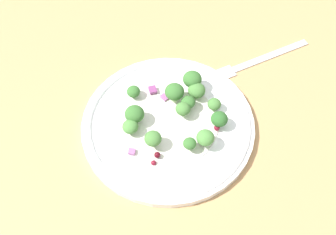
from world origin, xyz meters
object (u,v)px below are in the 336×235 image
at_px(broccoli_floret_1, 153,139).
at_px(fork, 256,61).
at_px(plate, 168,124).
at_px(broccoli_floret_0, 219,119).
at_px(broccoli_floret_2, 214,104).

distance_m(broccoli_floret_1, fork, 0.25).
distance_m(plate, fork, 0.20).
distance_m(plate, broccoli_floret_0, 0.08).
relative_size(broccoli_floret_1, broccoli_floret_2, 1.20).
distance_m(broccoli_floret_0, broccoli_floret_1, 0.10).
bearing_deg(broccoli_floret_1, broccoli_floret_0, 141.46).
height_order(plate, broccoli_floret_2, broccoli_floret_2).
distance_m(plate, broccoli_floret_1, 0.05).
bearing_deg(plate, fork, 162.78).
bearing_deg(fork, broccoli_floret_2, -5.31).
relative_size(plate, fork, 1.58).
distance_m(broccoli_floret_0, broccoli_floret_2, 0.03).
bearing_deg(fork, plate, -17.22).
relative_size(plate, broccoli_floret_2, 12.46).
relative_size(plate, broccoli_floret_0, 10.20).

